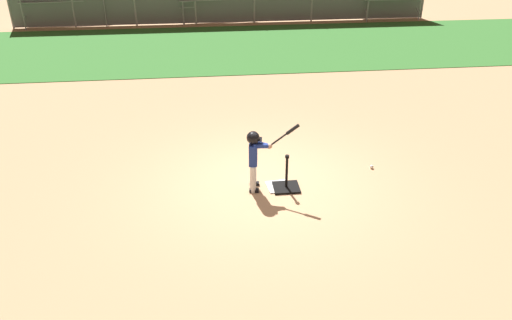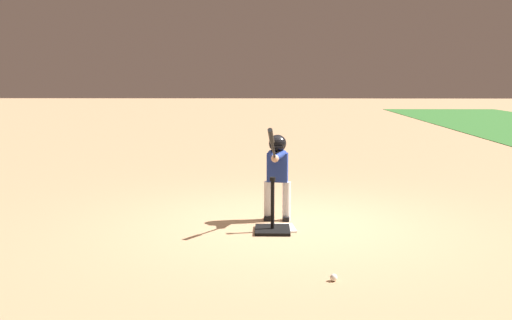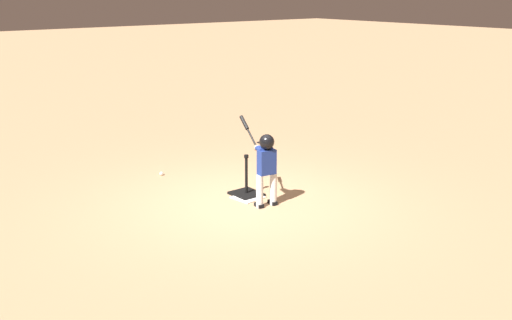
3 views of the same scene
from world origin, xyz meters
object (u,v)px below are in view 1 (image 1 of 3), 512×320
at_px(batter_child, 255,153).
at_px(baseball, 372,167).
at_px(batting_tee, 286,185).
at_px(bleachers_right_center, 68,7).
at_px(bleachers_far_right, 216,8).
at_px(bleachers_far_left, 386,3).

relative_size(batter_child, baseball, 18.35).
relative_size(batting_tee, bleachers_right_center, 0.19).
height_order(batting_tee, bleachers_far_right, bleachers_far_right).
xyz_separation_m(batting_tee, bleachers_far_right, (-0.73, 14.78, 0.42)).
bearing_deg(bleachers_right_center, bleachers_far_left, -0.89).
bearing_deg(batting_tee, baseball, 17.27).
relative_size(batting_tee, baseball, 9.61).
bearing_deg(bleachers_far_right, bleachers_far_left, -0.45).
height_order(batting_tee, bleachers_right_center, bleachers_right_center).
distance_m(batting_tee, baseball, 1.97).
xyz_separation_m(baseball, bleachers_far_left, (5.20, 14.14, 0.54)).
bearing_deg(bleachers_right_center, baseball, -57.91).
relative_size(batter_child, bleachers_right_center, 0.36).
distance_m(batting_tee, batter_child, 0.91).
relative_size(baseball, bleachers_far_left, 0.03).
bearing_deg(baseball, batter_child, -168.18).
height_order(batting_tee, bleachers_far_left, bleachers_far_left).
height_order(batter_child, bleachers_right_center, bleachers_right_center).
xyz_separation_m(bleachers_far_right, bleachers_far_left, (7.81, -0.06, 0.07)).
bearing_deg(bleachers_far_left, batter_child, -117.63).
bearing_deg(bleachers_far_right, bleachers_right_center, 178.56).
bearing_deg(batting_tee, bleachers_far_right, 92.82).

